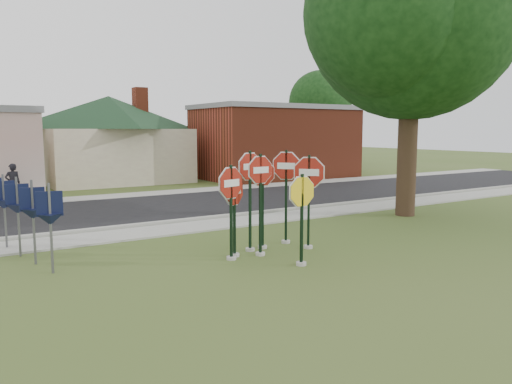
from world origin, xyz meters
TOP-DOWN VIEW (x-y plane):
  - ground at (0.00, 0.00)m, footprint 120.00×120.00m
  - sidewalk_near at (0.00, 5.50)m, footprint 60.00×1.60m
  - road at (0.00, 10.00)m, footprint 60.00×7.00m
  - sidewalk_far at (0.00, 14.30)m, footprint 60.00×1.60m
  - curb at (0.00, 6.50)m, footprint 60.00×0.20m
  - stop_sign_center at (-0.28, 1.36)m, footprint 0.98×0.24m
  - stop_sign_yellow at (0.03, 0.07)m, footprint 1.01×0.24m
  - stop_sign_left at (-1.10, 1.39)m, footprint 1.05×0.30m
  - stop_sign_right at (1.22, 1.31)m, footprint 0.82×0.82m
  - stop_sign_back_right at (0.18, 1.96)m, footprint 0.96×0.24m
  - stop_sign_back_left at (-0.25, 1.89)m, footprint 1.00×0.24m
  - stop_sign_far_right at (1.07, 2.14)m, footprint 0.71×0.85m
  - stop_sign_far_left at (-0.88, 1.61)m, footprint 0.95×0.47m
  - route_sign_row at (-5.40, 4.50)m, footprint 1.43×4.63m
  - building_house at (2.00, 22.00)m, footprint 11.60×11.60m
  - building_brick at (12.00, 18.50)m, footprint 10.20×6.20m
  - oak_tree at (7.50, 3.50)m, footprint 11.19×10.59m
  - bg_tree_right at (22.00, 26.00)m, footprint 5.60×5.60m
  - pedestrian at (-4.41, 14.26)m, footprint 0.66×0.48m

SIDE VIEW (x-z plane):
  - ground at x=0.00m, z-range 0.00..0.00m
  - road at x=0.00m, z-range 0.00..0.04m
  - sidewalk_near at x=0.00m, z-range 0.00..0.06m
  - sidewalk_far at x=0.00m, z-range 0.00..0.06m
  - curb at x=0.00m, z-range 0.00..0.14m
  - pedestrian at x=-4.41m, z-range 0.06..1.74m
  - route_sign_row at x=-5.40m, z-range 0.22..2.22m
  - stop_sign_far_left at x=-0.88m, z-range 0.22..2.40m
  - stop_sign_yellow at x=0.03m, z-range 0.22..2.46m
  - stop_sign_left at x=-1.10m, z-range 0.28..2.70m
  - stop_sign_back_right at x=0.18m, z-range 0.27..2.77m
  - stop_sign_center at x=-0.28m, z-range 0.30..2.95m
  - stop_sign_right at x=1.22m, z-range 0.33..2.94m
  - stop_sign_back_left at x=-0.25m, z-range 0.32..3.04m
  - stop_sign_far_right at x=1.07m, z-range 0.35..3.05m
  - building_brick at x=12.00m, z-range 0.03..4.78m
  - building_house at x=2.00m, z-range 0.55..6.75m
  - bg_tree_right at x=22.00m, z-range 1.38..9.78m
  - oak_tree at x=7.50m, z-range 1.74..12.82m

